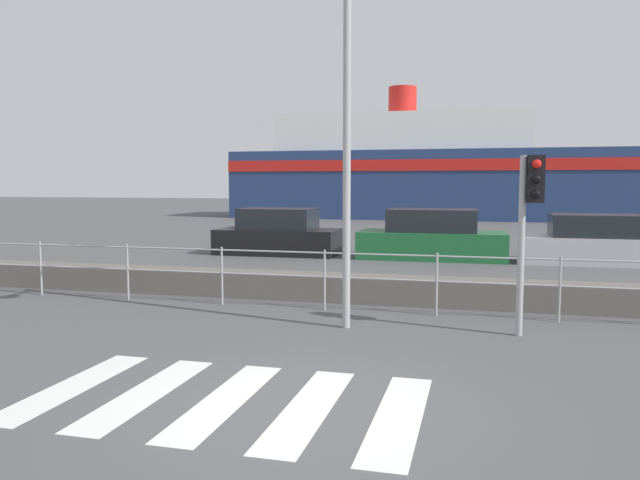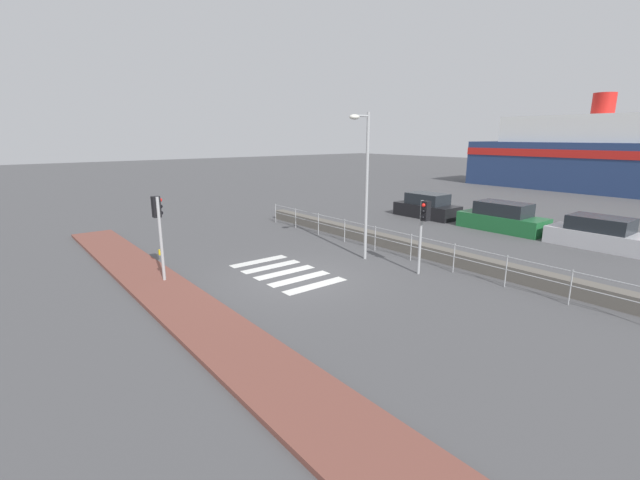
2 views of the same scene
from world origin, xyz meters
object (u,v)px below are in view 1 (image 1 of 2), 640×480
ferry_boat (444,174)px  parked_car_black (278,235)px  streetlamp (345,96)px  parked_car_silver (595,243)px  traffic_light_far (530,204)px  parked_car_green (432,238)px

ferry_boat → parked_car_black: (-3.84, -22.05, -2.19)m
streetlamp → parked_car_silver: streetlamp is taller
traffic_light_far → streetlamp: streetlamp is taller
ferry_boat → parked_car_green: bearing=-87.5°
ferry_boat → parked_car_black: ferry_boat is taller
parked_car_silver → streetlamp: bearing=-118.1°
ferry_boat → parked_car_green: (0.97, -22.05, -2.18)m
parked_car_green → streetlamp: bearing=-93.6°
ferry_boat → parked_car_silver: bearing=-76.1°
traffic_light_far → streetlamp: bearing=-173.5°
traffic_light_far → parked_car_silver: 9.61m
parked_car_green → parked_car_black: bearing=-180.0°
streetlamp → parked_car_black: streetlamp is taller
parked_car_black → parked_car_silver: bearing=0.0°
parked_car_black → parked_car_silver: size_ratio=0.96×
parked_car_black → parked_car_silver: 9.29m
parked_car_green → parked_car_silver: (4.48, -0.00, -0.04)m
traffic_light_far → parked_car_black: 11.57m
traffic_light_far → parked_car_green: bearing=102.7°
ferry_boat → parked_car_silver: ferry_boat is taller
streetlamp → ferry_boat: (-0.37, 31.55, -0.72)m
parked_car_black → parked_car_green: size_ratio=0.89×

